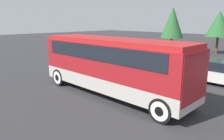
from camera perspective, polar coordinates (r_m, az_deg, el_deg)
ground_plane at (r=12.45m, az=0.00°, el=-6.39°), size 120.00×120.00×0.00m
tour_bus at (r=11.90m, az=0.33°, el=2.16°), size 9.46×2.52×3.16m
parked_car_near at (r=20.80m, az=10.92°, el=3.26°), size 4.68×1.83×1.44m
parked_car_mid at (r=17.63m, az=8.67°, el=1.58°), size 4.37×1.87×1.42m
tree_left at (r=30.34m, az=26.20°, el=10.81°), size 3.10×3.10×5.32m
tree_right at (r=33.51m, az=15.52°, el=11.87°), size 3.27×3.27×6.06m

